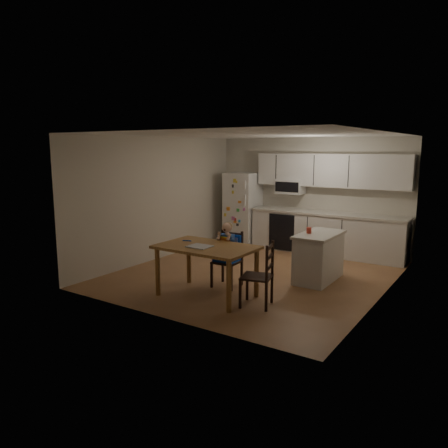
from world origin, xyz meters
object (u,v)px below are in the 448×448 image
Objects in this scene: chair_side at (263,271)px; dining_table at (207,253)px; red_cup at (309,230)px; kitchen_island at (319,257)px; chair_booster at (228,248)px; refrigerator at (243,208)px.

dining_table is at bearing -100.58° from chair_side.
kitchen_island is at bearing 29.11° from red_cup.
red_cup is at bearing 42.76° from chair_booster.
refrigerator reaches higher than chair_side.
chair_side is at bearing 4.54° from dining_table.
refrigerator is 16.34× the size of red_cup.
kitchen_island is 2.09m from dining_table.
dining_table is 1.38× the size of chair_booster.
red_cup is 0.07× the size of dining_table.
dining_table is (-0.98, -1.64, -0.19)m from red_cup.
refrigerator is at bearing 112.81° from dining_table.
kitchen_island is at bearing 40.83° from chair_booster.
chair_side is (2.45, -3.52, -0.31)m from refrigerator.
chair_booster reaches higher than red_cup.
dining_table is at bearing -93.26° from chair_booster.
chair_booster is at bearing -63.14° from refrigerator.
refrigerator is 1.14× the size of dining_table.
red_cup is (2.49, -1.95, 0.03)m from refrigerator.
refrigerator is at bearing 113.34° from chair_booster.
kitchen_island is at bearing 56.64° from dining_table.
chair_booster is at bearing -134.89° from chair_side.
kitchen_island is (2.65, -1.86, -0.43)m from refrigerator.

